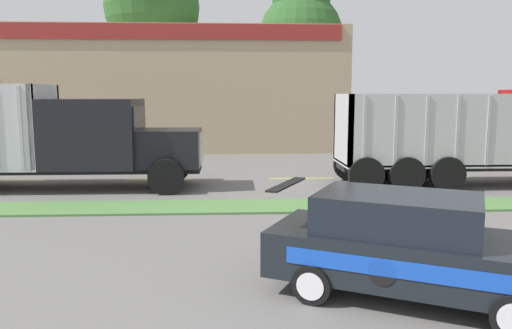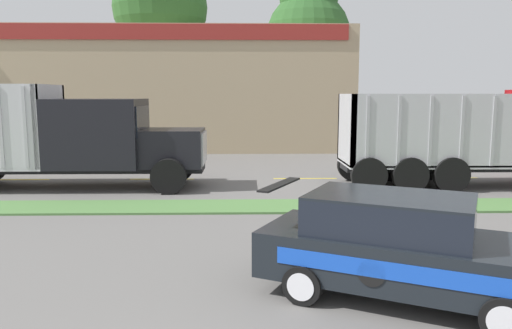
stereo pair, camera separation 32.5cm
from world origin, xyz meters
TOP-DOWN VIEW (x-y plane):
  - grass_verge at (0.00, 10.52)m, footprint 120.00×1.65m
  - centre_line_3 at (-8.01, 15.35)m, footprint 2.40×0.14m
  - centre_line_4 at (-2.61, 15.35)m, footprint 2.40×0.14m
  - centre_line_5 at (2.79, 15.35)m, footprint 2.40×0.14m
  - centre_line_6 at (8.19, 15.35)m, footprint 2.40×0.14m
  - dump_truck_lead at (-5.65, 13.70)m, footprint 11.14×2.73m
  - rally_car at (2.90, 4.15)m, footprint 4.74×3.57m
  - store_building_backdrop at (-5.53, 29.28)m, footprint 24.11×12.10m
  - tree_behind_left at (4.32, 27.20)m, footprint 4.93×4.93m

SIDE VIEW (x-z plane):
  - centre_line_3 at x=-8.01m, z-range 0.00..0.01m
  - centre_line_4 at x=-2.61m, z-range 0.00..0.01m
  - centre_line_5 at x=2.79m, z-range 0.00..0.01m
  - centre_line_6 at x=8.19m, z-range 0.00..0.01m
  - grass_verge at x=0.00m, z-range 0.00..0.06m
  - rally_car at x=2.90m, z-range 0.00..1.67m
  - dump_truck_lead at x=-5.65m, z-range -0.13..3.35m
  - store_building_backdrop at x=-5.53m, z-range 0.00..6.81m
  - tree_behind_left at x=4.32m, z-range 1.96..12.34m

